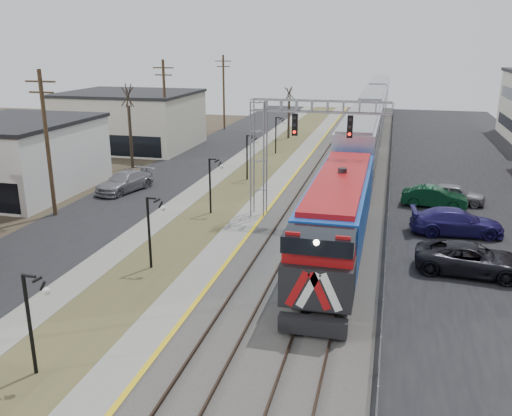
% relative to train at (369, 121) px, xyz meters
% --- Properties ---
extents(street_west, '(7.00, 120.00, 0.04)m').
position_rel_train_xyz_m(street_west, '(-17.00, -22.18, -2.90)').
color(street_west, black).
rests_on(street_west, ground).
extents(sidewalk, '(2.00, 120.00, 0.08)m').
position_rel_train_xyz_m(sidewalk, '(-12.50, -22.18, -2.88)').
color(sidewalk, gray).
rests_on(sidewalk, ground).
extents(grass_median, '(4.00, 120.00, 0.06)m').
position_rel_train_xyz_m(grass_median, '(-9.50, -22.18, -2.89)').
color(grass_median, '#4D4F2A').
rests_on(grass_median, ground).
extents(platform, '(2.00, 120.00, 0.24)m').
position_rel_train_xyz_m(platform, '(-6.50, -22.18, -2.80)').
color(platform, gray).
rests_on(platform, ground).
extents(ballast_bed, '(8.00, 120.00, 0.20)m').
position_rel_train_xyz_m(ballast_bed, '(-1.50, -22.18, -2.82)').
color(ballast_bed, '#595651').
rests_on(ballast_bed, ground).
extents(parking_lot, '(16.00, 120.00, 0.04)m').
position_rel_train_xyz_m(parking_lot, '(10.50, -22.18, -2.90)').
color(parking_lot, black).
rests_on(parking_lot, ground).
extents(platform_edge, '(0.24, 120.00, 0.01)m').
position_rel_train_xyz_m(platform_edge, '(-5.62, -22.18, -2.67)').
color(platform_edge, gold).
rests_on(platform_edge, platform).
extents(track_near, '(1.58, 120.00, 0.15)m').
position_rel_train_xyz_m(track_near, '(-3.50, -22.18, -2.64)').
color(track_near, '#2D2119').
rests_on(track_near, ballast_bed).
extents(track_far, '(1.58, 120.00, 0.15)m').
position_rel_train_xyz_m(track_far, '(-0.00, -22.18, -2.64)').
color(track_far, '#2D2119').
rests_on(track_far, ballast_bed).
extents(train, '(3.00, 85.85, 5.33)m').
position_rel_train_xyz_m(train, '(0.00, 0.00, 0.00)').
color(train, '#164CB2').
rests_on(train, ground).
extents(signal_gantry, '(9.00, 1.07, 8.15)m').
position_rel_train_xyz_m(signal_gantry, '(-4.28, -29.19, 2.67)').
color(signal_gantry, gray).
rests_on(signal_gantry, ground).
extents(lampposts, '(0.14, 62.14, 4.00)m').
position_rel_train_xyz_m(lampposts, '(-9.50, -38.89, -0.92)').
color(lampposts, black).
rests_on(lampposts, ground).
extents(utility_poles, '(0.28, 80.28, 10.00)m').
position_rel_train_xyz_m(utility_poles, '(-20.00, -32.18, 2.08)').
color(utility_poles, '#4C3823').
rests_on(utility_poles, ground).
extents(fence, '(0.04, 120.00, 1.60)m').
position_rel_train_xyz_m(fence, '(2.70, -22.18, -2.12)').
color(fence, gray).
rests_on(fence, ground).
extents(bare_trees, '(12.30, 42.30, 5.95)m').
position_rel_train_xyz_m(bare_trees, '(-18.16, -18.27, -0.22)').
color(bare_trees, '#382D23').
rests_on(bare_trees, ground).
extents(car_lot_c, '(5.92, 3.13, 1.59)m').
position_rel_train_xyz_m(car_lot_c, '(7.07, -35.75, -2.13)').
color(car_lot_c, black).
rests_on(car_lot_c, ground).
extents(car_lot_d, '(5.86, 2.82, 1.65)m').
position_rel_train_xyz_m(car_lot_d, '(6.92, -29.59, -2.10)').
color(car_lot_d, navy).
rests_on(car_lot_d, ground).
extents(car_lot_e, '(4.57, 2.14, 1.51)m').
position_rel_train_xyz_m(car_lot_e, '(7.44, -22.49, -2.16)').
color(car_lot_e, gray).
rests_on(car_lot_e, ground).
extents(car_lot_f, '(4.77, 2.08, 1.52)m').
position_rel_train_xyz_m(car_lot_f, '(5.94, -23.75, -2.16)').
color(car_lot_f, '#0B371D').
rests_on(car_lot_f, ground).
extents(car_street_b, '(3.57, 5.87, 1.59)m').
position_rel_train_xyz_m(car_street_b, '(-18.18, -25.23, -2.12)').
color(car_street_b, gray).
rests_on(car_street_b, ground).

